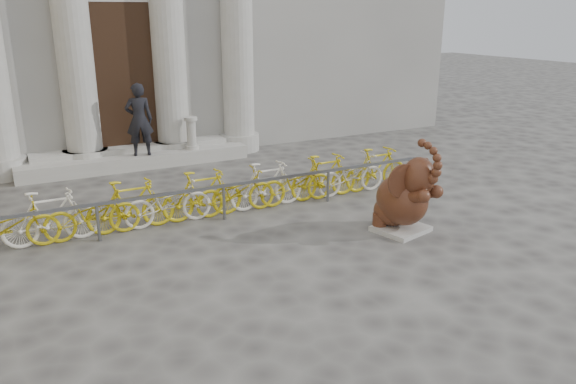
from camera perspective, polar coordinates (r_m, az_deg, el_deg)
ground at (r=7.42m, az=1.96°, el=-14.28°), size 80.00×80.00×0.00m
entrance_steps at (r=15.64m, az=-15.22°, el=3.22°), size 6.00×1.20×0.36m
elephant_statue at (r=10.60m, az=11.72°, el=-0.61°), size 1.19×1.43×1.82m
bike_rack at (r=11.34m, az=-7.07°, el=-0.01°), size 9.64×0.53×1.00m
pedestrian at (r=15.09m, az=-14.88°, el=7.12°), size 0.76×0.57×1.89m
balustrade_post at (r=15.60m, az=-9.79°, el=5.78°), size 0.36×0.36×0.89m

